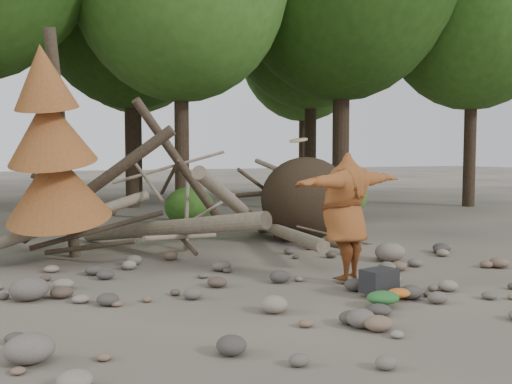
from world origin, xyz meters
name	(u,v)px	position (x,y,z in m)	size (l,w,h in m)	color
ground	(291,291)	(0.00, 0.00, 0.00)	(120.00, 120.00, 0.00)	#514C44
deadfall_pile	(285,201)	(2.02, 4.24, 0.95)	(8.55, 5.24, 3.30)	#332619
dead_conifer	(53,151)	(-3.12, 3.37, 2.11)	(2.06, 2.16, 4.35)	#4C3F30
bush_mid	(190,207)	(0.80, 7.80, 0.56)	(1.40, 1.40, 1.12)	#34651D
bush_right	(333,196)	(5.00, 7.00, 0.80)	(2.00, 2.00, 1.60)	#407825
frisbee_thrower	(345,216)	(0.99, 0.07, 1.09)	(2.55, 1.45, 2.24)	brown
backpack	(379,285)	(1.02, -0.79, 0.17)	(0.51, 0.34, 0.34)	black
cloth_green	(383,301)	(0.70, -1.32, 0.09)	(0.46, 0.39, 0.17)	#27622A
cloth_orange	(399,296)	(1.12, -1.12, 0.06)	(0.35, 0.29, 0.13)	#C16121
boulder_front_left	(29,348)	(-3.73, -1.59, 0.15)	(0.50, 0.45, 0.30)	#6D635B
boulder_mid_right	(390,252)	(2.81, 1.33, 0.18)	(0.60, 0.54, 0.36)	gray
boulder_mid_left	(29,289)	(-3.64, 1.00, 0.16)	(0.55, 0.49, 0.33)	#625953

